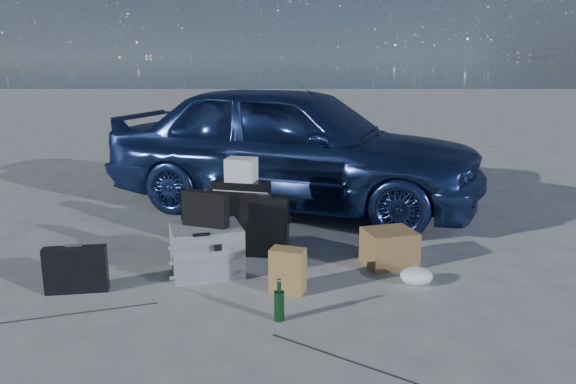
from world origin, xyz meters
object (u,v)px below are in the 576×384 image
object	(u,v)px
briefcase	(76,270)
car	(293,145)
suitcase_left	(265,226)
suitcase_right	(241,214)
duffel_bag	(220,218)
green_bottle	(279,301)
pelican_case	(207,250)
cardboard_box	(389,247)

from	to	relation	value
briefcase	car	bearing A→B (deg)	47.90
suitcase_left	suitcase_right	bearing A→B (deg)	141.00
suitcase_left	car	bearing A→B (deg)	89.39
suitcase_right	duffel_bag	bearing A→B (deg)	139.95
green_bottle	suitcase_right	bearing A→B (deg)	103.65
suitcase_left	duffel_bag	world-z (taller)	suitcase_left
suitcase_right	duffel_bag	size ratio (longest dim) A/B	0.85
pelican_case	green_bottle	bearing A→B (deg)	-70.75
duffel_bag	suitcase_right	bearing A→B (deg)	-59.96
pelican_case	suitcase_left	distance (m)	0.67
briefcase	suitcase_left	distance (m)	1.71
cardboard_box	suitcase_right	bearing A→B (deg)	159.81
pelican_case	duffel_bag	xyz separation A→B (m)	(-0.01, 1.07, -0.02)
pelican_case	briefcase	bearing A→B (deg)	-173.92
pelican_case	cardboard_box	xyz separation A→B (m)	(1.63, 0.21, -0.05)
pelican_case	briefcase	world-z (taller)	pelican_case
suitcase_left	green_bottle	distance (m)	1.38
briefcase	suitcase_right	distance (m)	1.68
car	briefcase	size ratio (longest dim) A/B	9.45
pelican_case	duffel_bag	size ratio (longest dim) A/B	0.75
briefcase	duffel_bag	xyz separation A→B (m)	(0.98, 1.47, 0.01)
car	briefcase	world-z (taller)	car
suitcase_left	cardboard_box	world-z (taller)	suitcase_left
suitcase_left	green_bottle	world-z (taller)	suitcase_left
cardboard_box	green_bottle	world-z (taller)	cardboard_box
briefcase	suitcase_right	bearing A→B (deg)	33.57
pelican_case	duffel_bag	bearing A→B (deg)	74.29
car	pelican_case	size ratio (longest dim) A/B	7.80
suitcase_right	duffel_bag	xyz separation A→B (m)	(-0.25, 0.35, -0.14)
car	suitcase_right	distance (m)	1.68
duffel_bag	cardboard_box	xyz separation A→B (m)	(1.63, -0.86, -0.03)
car	green_bottle	size ratio (longest dim) A/B	15.33
suitcase_right	briefcase	bearing A→B (deg)	-123.58
pelican_case	cardboard_box	size ratio (longest dim) A/B	1.36
car	pelican_case	world-z (taller)	car
briefcase	cardboard_box	world-z (taller)	briefcase
briefcase	cardboard_box	size ratio (longest dim) A/B	1.13
briefcase	cardboard_box	bearing A→B (deg)	4.61
suitcase_left	green_bottle	size ratio (longest dim) A/B	1.95
car	cardboard_box	world-z (taller)	car
briefcase	suitcase_left	xyz separation A→B (m)	(1.48, 0.86, 0.10)
car	pelican_case	distance (m)	2.45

